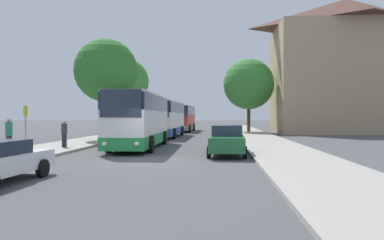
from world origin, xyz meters
name	(u,v)px	position (x,y,z in m)	size (l,w,h in m)	color
ground_plane	(148,160)	(0.00, 0.00, 0.00)	(300.00, 300.00, 0.00)	#4C4C4F
sidewalk_left	(6,157)	(-7.00, 0.00, 0.07)	(4.00, 120.00, 0.15)	#A39E93
sidewalk_right	(298,160)	(7.00, 0.00, 0.07)	(4.00, 120.00, 0.15)	#A39E93
building_right_background	(346,66)	(19.00, 29.77, 8.24)	(17.22, 11.74, 16.48)	tan
bus_front	(140,120)	(-1.77, 6.53, 1.86)	(2.85, 10.55, 3.50)	#238942
bus_middle	(166,118)	(-1.86, 19.10, 1.85)	(2.87, 10.54, 3.48)	#2D519E
bus_rear	(183,118)	(-1.52, 32.74, 1.81)	(2.93, 10.70, 3.39)	gray
parked_car_right_near	(227,140)	(3.80, 2.42, 0.83)	(2.05, 4.74, 1.61)	#236B38
bus_stop_sign	(26,122)	(-7.47, 2.76, 1.73)	(0.08, 0.45, 2.55)	gray
pedestrian_waiting_near	(9,134)	(-7.95, 1.91, 1.10)	(0.36, 0.36, 1.86)	#23232D
pedestrian_waiting_far	(64,134)	(-6.25, 5.14, 0.99)	(0.36, 0.36, 1.68)	#23232D
tree_left_near	(106,71)	(-6.13, 13.46, 5.91)	(5.32, 5.32, 8.44)	#513D23
tree_left_far	(126,81)	(-6.94, 23.63, 5.95)	(4.98, 4.98, 8.31)	brown
tree_right_near	(249,84)	(7.00, 28.49, 5.96)	(6.17, 6.17, 8.90)	#47331E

